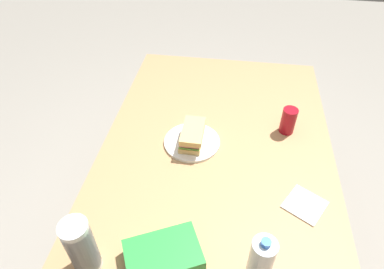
{
  "coord_description": "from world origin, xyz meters",
  "views": [
    {
      "loc": [
        0.94,
        0.04,
        1.76
      ],
      "look_at": [
        -0.09,
        -0.11,
        0.8
      ],
      "focal_mm": 31.16,
      "sensor_mm": 36.0,
      "label": 1
    }
  ],
  "objects_px": {
    "dining_table": "(214,175)",
    "sandwich": "(192,135)",
    "paper_plate": "(192,142)",
    "chip_bag": "(163,257)",
    "water_bottle_tall": "(260,262)",
    "plastic_cup_stack": "(81,247)",
    "soda_can_red": "(288,121)"
  },
  "relations": [
    {
      "from": "paper_plate",
      "to": "water_bottle_tall",
      "type": "height_order",
      "value": "water_bottle_tall"
    },
    {
      "from": "paper_plate",
      "to": "plastic_cup_stack",
      "type": "relative_size",
      "value": 1.1
    },
    {
      "from": "dining_table",
      "to": "water_bottle_tall",
      "type": "height_order",
      "value": "water_bottle_tall"
    },
    {
      "from": "paper_plate",
      "to": "water_bottle_tall",
      "type": "bearing_deg",
      "value": 26.55
    },
    {
      "from": "dining_table",
      "to": "soda_can_red",
      "type": "xyz_separation_m",
      "value": [
        -0.23,
        0.3,
        0.15
      ]
    },
    {
      "from": "plastic_cup_stack",
      "to": "water_bottle_tall",
      "type": "bearing_deg",
      "value": 93.75
    },
    {
      "from": "soda_can_red",
      "to": "sandwich",
      "type": "bearing_deg",
      "value": -70.77
    },
    {
      "from": "water_bottle_tall",
      "to": "plastic_cup_stack",
      "type": "relative_size",
      "value": 0.97
    },
    {
      "from": "soda_can_red",
      "to": "chip_bag",
      "type": "height_order",
      "value": "soda_can_red"
    },
    {
      "from": "dining_table",
      "to": "plastic_cup_stack",
      "type": "relative_size",
      "value": 7.47
    },
    {
      "from": "sandwich",
      "to": "dining_table",
      "type": "bearing_deg",
      "value": 50.26
    },
    {
      "from": "soda_can_red",
      "to": "water_bottle_tall",
      "type": "distance_m",
      "value": 0.71
    },
    {
      "from": "dining_table",
      "to": "sandwich",
      "type": "distance_m",
      "value": 0.2
    },
    {
      "from": "plastic_cup_stack",
      "to": "dining_table",
      "type": "bearing_deg",
      "value": 144.9
    },
    {
      "from": "chip_bag",
      "to": "plastic_cup_stack",
      "type": "bearing_deg",
      "value": -15.33
    },
    {
      "from": "soda_can_red",
      "to": "plastic_cup_stack",
      "type": "height_order",
      "value": "plastic_cup_stack"
    },
    {
      "from": "dining_table",
      "to": "paper_plate",
      "type": "relative_size",
      "value": 6.79
    },
    {
      "from": "dining_table",
      "to": "soda_can_red",
      "type": "distance_m",
      "value": 0.41
    },
    {
      "from": "chip_bag",
      "to": "plastic_cup_stack",
      "type": "distance_m",
      "value": 0.25
    },
    {
      "from": "dining_table",
      "to": "paper_plate",
      "type": "height_order",
      "value": "paper_plate"
    },
    {
      "from": "soda_can_red",
      "to": "water_bottle_tall",
      "type": "bearing_deg",
      "value": -10.71
    },
    {
      "from": "sandwich",
      "to": "soda_can_red",
      "type": "xyz_separation_m",
      "value": [
        -0.14,
        0.41,
        0.01
      ]
    },
    {
      "from": "paper_plate",
      "to": "sandwich",
      "type": "xyz_separation_m",
      "value": [
        0.0,
        0.0,
        0.05
      ]
    },
    {
      "from": "soda_can_red",
      "to": "chip_bag",
      "type": "distance_m",
      "value": 0.81
    },
    {
      "from": "sandwich",
      "to": "chip_bag",
      "type": "relative_size",
      "value": 0.8
    },
    {
      "from": "paper_plate",
      "to": "sandwich",
      "type": "distance_m",
      "value": 0.05
    },
    {
      "from": "dining_table",
      "to": "plastic_cup_stack",
      "type": "xyz_separation_m",
      "value": [
        0.5,
        -0.35,
        0.2
      ]
    },
    {
      "from": "sandwich",
      "to": "water_bottle_tall",
      "type": "relative_size",
      "value": 0.86
    },
    {
      "from": "dining_table",
      "to": "chip_bag",
      "type": "height_order",
      "value": "chip_bag"
    },
    {
      "from": "chip_bag",
      "to": "water_bottle_tall",
      "type": "xyz_separation_m",
      "value": [
        0.01,
        0.29,
        0.07
      ]
    },
    {
      "from": "sandwich",
      "to": "soda_can_red",
      "type": "relative_size",
      "value": 1.5
    },
    {
      "from": "chip_bag",
      "to": "plastic_cup_stack",
      "type": "height_order",
      "value": "plastic_cup_stack"
    }
  ]
}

